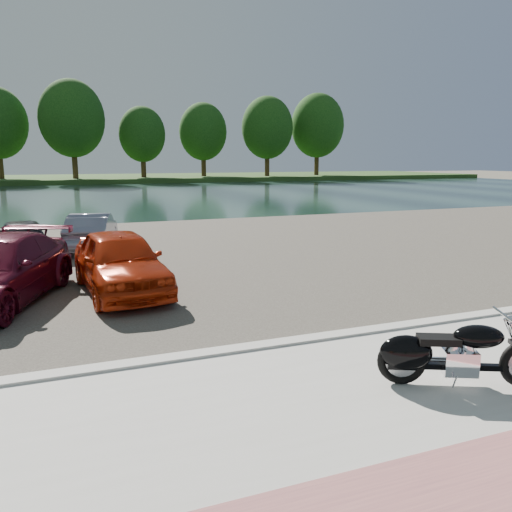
{
  "coord_description": "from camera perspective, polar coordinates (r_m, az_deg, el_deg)",
  "views": [
    {
      "loc": [
        -4.44,
        -5.38,
        3.2
      ],
      "look_at": [
        -0.63,
        4.63,
        1.1
      ],
      "focal_mm": 35.0,
      "sensor_mm": 36.0,
      "label": 1
    }
  ],
  "objects": [
    {
      "name": "motorcycle",
      "position": [
        7.47,
        20.99,
        -10.37
      ],
      "size": [
        2.19,
        1.19,
        1.05
      ],
      "rotation": [
        0.0,
        0.0,
        -0.43
      ],
      "color": "black",
      "rests_on": "promenade"
    },
    {
      "name": "car_9",
      "position": [
        18.56,
        -18.21,
        2.74
      ],
      "size": [
        2.08,
        4.08,
        1.28
      ],
      "primitive_type": "imported",
      "rotation": [
        0.0,
        0.0,
        2.95
      ],
      "color": "slate",
      "rests_on": "parking_lot"
    },
    {
      "name": "river",
      "position": [
        45.7,
        -15.34,
        6.7
      ],
      "size": [
        120.0,
        40.0,
        0.0
      ],
      "primitive_type": "cube",
      "color": "#192E2C",
      "rests_on": "ground"
    },
    {
      "name": "ground",
      "position": [
        7.67,
        17.47,
        -14.1
      ],
      "size": [
        200.0,
        200.0,
        0.0
      ],
      "primitive_type": "plane",
      "color": "#595447",
      "rests_on": "ground"
    },
    {
      "name": "far_trees",
      "position": [
        71.84,
        -14.23,
        14.2
      ],
      "size": [
        70.25,
        10.68,
        12.52
      ],
      "color": "#3D2916",
      "rests_on": "far_bank"
    },
    {
      "name": "promenade",
      "position": [
        6.98,
        22.77,
        -16.64
      ],
      "size": [
        60.0,
        6.0,
        0.1
      ],
      "primitive_type": "cube",
      "color": "#BBB9B0",
      "rests_on": "ground"
    },
    {
      "name": "car_8",
      "position": [
        17.94,
        -25.12,
        1.95
      ],
      "size": [
        1.88,
        3.86,
        1.27
      ],
      "primitive_type": "imported",
      "rotation": [
        0.0,
        0.0,
        3.25
      ],
      "color": "black",
      "rests_on": "parking_lot"
    },
    {
      "name": "far_bank",
      "position": [
        77.56,
        -17.76,
        8.44
      ],
      "size": [
        120.0,
        24.0,
        0.6
      ],
      "primitive_type": "cube",
      "color": "#274418",
      "rests_on": "ground"
    },
    {
      "name": "car_4",
      "position": [
        12.31,
        -15.28,
        -0.61
      ],
      "size": [
        2.21,
        4.53,
        1.49
      ],
      "primitive_type": "imported",
      "rotation": [
        0.0,
        0.0,
        0.11
      ],
      "color": "#B1290B",
      "rests_on": "parking_lot"
    },
    {
      "name": "kerb",
      "position": [
        9.16,
        9.68,
        -9.05
      ],
      "size": [
        60.0,
        0.3,
        0.14
      ],
      "primitive_type": "cube",
      "color": "#BBB9B0",
      "rests_on": "ground"
    },
    {
      "name": "parking_lot",
      "position": [
        17.26,
        -5.6,
        0.43
      ],
      "size": [
        60.0,
        18.0,
        0.04
      ],
      "primitive_type": "cube",
      "color": "#3E3932",
      "rests_on": "ground"
    }
  ]
}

